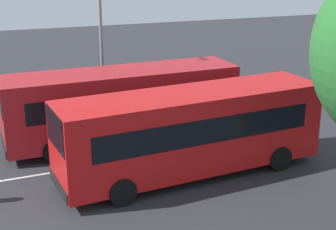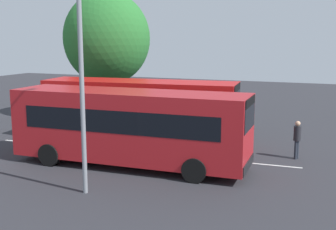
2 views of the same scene
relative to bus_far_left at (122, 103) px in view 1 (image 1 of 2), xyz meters
The scene contains 5 objects.
ground_plane 2.76m from the bus_far_left, 109.30° to the left, with size 71.83×71.83×0.00m, color #2B2B30.
bus_far_left is the anchor object (origin of this frame).
bus_center_left 4.35m from the bus_far_left, 109.82° to the left, with size 10.12×3.37×3.15m.
street_lamp 4.00m from the bus_far_left, 90.62° to the right, with size 0.47×2.34×7.08m.
lane_stripe_outer_left 2.76m from the bus_far_left, 109.30° to the left, with size 14.95×0.12×0.01m, color silver.
Camera 1 is at (6.00, 17.95, 8.05)m, focal length 54.20 mm.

